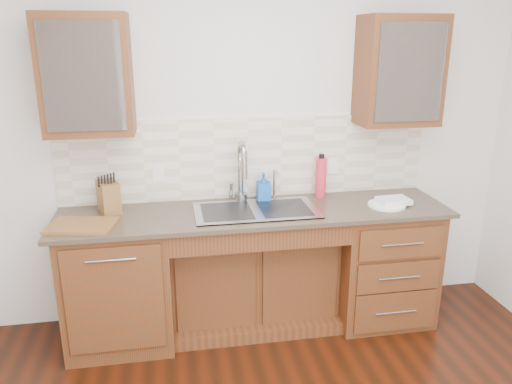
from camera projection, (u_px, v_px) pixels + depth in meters
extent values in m
cube|color=silver|center=(246.00, 137.00, 3.66)|extent=(4.00, 0.10, 2.70)
cube|color=#593014|center=(119.00, 282.00, 3.44)|extent=(0.70, 0.62, 0.88)
cube|color=#593014|center=(253.00, 276.00, 3.71)|extent=(1.20, 0.44, 0.70)
cube|color=#593014|center=(379.00, 261.00, 3.76)|extent=(0.70, 0.62, 0.88)
cube|color=#84705B|center=(255.00, 212.00, 3.44)|extent=(2.70, 0.65, 0.03)
cube|color=beige|center=(248.00, 158.00, 3.65)|extent=(2.70, 0.02, 0.59)
cube|color=#9E9EA5|center=(256.00, 223.00, 3.45)|extent=(0.84, 0.46, 0.19)
cylinder|color=#999993|center=(240.00, 175.00, 3.57)|extent=(0.04, 0.04, 0.40)
cylinder|color=#999993|center=(274.00, 183.00, 3.65)|extent=(0.02, 0.02, 0.24)
cube|color=#593014|center=(87.00, 75.00, 3.13)|extent=(0.55, 0.34, 0.75)
cube|color=#593014|center=(399.00, 71.00, 3.49)|extent=(0.55, 0.34, 0.75)
cube|color=white|center=(158.00, 174.00, 3.55)|extent=(0.08, 0.01, 0.12)
cube|color=white|center=(333.00, 166.00, 3.77)|extent=(0.08, 0.01, 0.12)
imported|color=blue|center=(264.00, 187.00, 3.61)|extent=(0.09, 0.10, 0.21)
cylinder|color=red|center=(321.00, 178.00, 3.68)|extent=(0.11, 0.11, 0.30)
cylinder|color=white|center=(387.00, 205.00, 3.52)|extent=(0.35, 0.35, 0.01)
cube|color=white|center=(393.00, 201.00, 3.54)|extent=(0.23, 0.17, 0.03)
cube|color=brown|center=(109.00, 197.00, 3.38)|extent=(0.18, 0.22, 0.22)
cube|color=brown|center=(82.00, 225.00, 3.14)|extent=(0.46, 0.36, 0.02)
imported|color=white|center=(66.00, 83.00, 3.13)|extent=(0.17, 0.17, 0.10)
imported|color=white|center=(109.00, 83.00, 3.17)|extent=(0.13, 0.13, 0.10)
imported|color=white|center=(382.00, 79.00, 3.48)|extent=(0.14, 0.14, 0.09)
imported|color=white|center=(409.00, 79.00, 3.52)|extent=(0.11, 0.11, 0.09)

